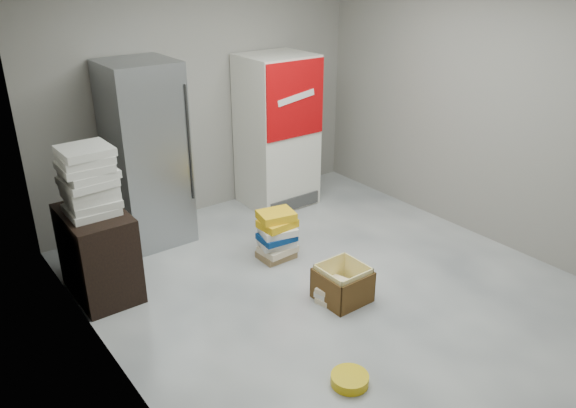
# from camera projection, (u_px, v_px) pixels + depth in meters

# --- Properties ---
(ground) EXTENTS (5.00, 5.00, 0.00)m
(ground) POSITION_uv_depth(u_px,v_px,m) (348.00, 297.00, 5.06)
(ground) COLOR silver
(ground) RESTS_ON ground
(room_shell) EXTENTS (4.04, 5.04, 2.82)m
(room_shell) POSITION_uv_depth(u_px,v_px,m) (358.00, 100.00, 4.32)
(room_shell) COLOR gray
(room_shell) RESTS_ON ground
(steel_fridge) EXTENTS (0.70, 0.72, 1.90)m
(steel_fridge) POSITION_uv_depth(u_px,v_px,m) (146.00, 155.00, 5.74)
(steel_fridge) COLOR #ACAFB4
(steel_fridge) RESTS_ON ground
(coke_cooler) EXTENTS (0.80, 0.73, 1.80)m
(coke_cooler) POSITION_uv_depth(u_px,v_px,m) (277.00, 131.00, 6.65)
(coke_cooler) COLOR silver
(coke_cooler) RESTS_ON ground
(wood_shelf) EXTENTS (0.50, 0.80, 0.80)m
(wood_shelf) POSITION_uv_depth(u_px,v_px,m) (98.00, 253.00, 4.97)
(wood_shelf) COLOR black
(wood_shelf) RESTS_ON ground
(supply_box_stack) EXTENTS (0.45, 0.44, 0.58)m
(supply_box_stack) POSITION_uv_depth(u_px,v_px,m) (88.00, 180.00, 4.69)
(supply_box_stack) COLOR silver
(supply_box_stack) RESTS_ON wood_shelf
(phonebook_stack_main) EXTENTS (0.40, 0.37, 0.51)m
(phonebook_stack_main) POSITION_uv_depth(u_px,v_px,m) (277.00, 235.00, 5.61)
(phonebook_stack_main) COLOR #94764D
(phonebook_stack_main) RESTS_ON ground
(phonebook_stack_side) EXTENTS (0.38, 0.34, 0.15)m
(phonebook_stack_side) POSITION_uv_depth(u_px,v_px,m) (336.00, 292.00, 4.99)
(phonebook_stack_side) COLOR beige
(phonebook_stack_side) RESTS_ON ground
(cardboard_box) EXTENTS (0.41, 0.41, 0.33)m
(cardboard_box) POSITION_uv_depth(u_px,v_px,m) (342.00, 286.00, 4.97)
(cardboard_box) COLOR yellow
(cardboard_box) RESTS_ON ground
(bucket_lid) EXTENTS (0.30, 0.30, 0.07)m
(bucket_lid) POSITION_uv_depth(u_px,v_px,m) (350.00, 379.00, 4.02)
(bucket_lid) COLOR yellow
(bucket_lid) RESTS_ON ground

